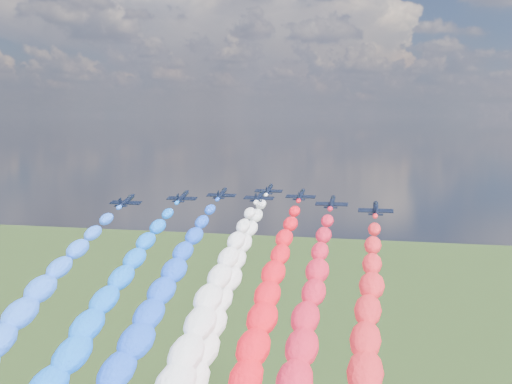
# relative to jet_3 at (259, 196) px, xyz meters

# --- Properties ---
(jet_0) EXTENTS (7.96, 10.89, 4.51)m
(jet_0) POSITION_rel_jet_3_xyz_m (-30.53, -15.65, 0.00)
(jet_0) COLOR black
(trail_0) EXTENTS (7.19, 97.29, 41.00)m
(trail_0) POSITION_rel_jet_3_xyz_m (-30.53, -65.09, -17.85)
(trail_0) COLOR #2A6AFF
(jet_1) EXTENTS (8.01, 10.93, 4.51)m
(jet_1) POSITION_rel_jet_3_xyz_m (-19.53, -5.08, 0.00)
(jet_1) COLOR black
(trail_1) EXTENTS (7.19, 97.29, 41.00)m
(trail_1) POSITION_rel_jet_3_xyz_m (-19.53, -54.52, -17.85)
(trail_1) COLOR #1069F6
(jet_2) EXTENTS (8.07, 10.97, 4.51)m
(jet_2) POSITION_rel_jet_3_xyz_m (-11.17, 3.27, 0.00)
(jet_2) COLOR black
(trail_2) EXTENTS (7.19, 97.29, 41.00)m
(trail_2) POSITION_rel_jet_3_xyz_m (-11.17, -46.17, -17.85)
(trail_2) COLOR blue
(jet_3) EXTENTS (8.48, 11.26, 4.51)m
(jet_3) POSITION_rel_jet_3_xyz_m (0.00, 0.00, 0.00)
(jet_3) COLOR black
(trail_3) EXTENTS (7.19, 97.29, 41.00)m
(trail_3) POSITION_rel_jet_3_xyz_m (0.00, -49.44, -17.85)
(trail_3) COLOR white
(jet_4) EXTENTS (8.02, 10.93, 4.51)m
(jet_4) POSITION_rel_jet_3_xyz_m (-0.45, 15.35, 0.00)
(jet_4) COLOR black
(trail_4) EXTENTS (7.19, 97.29, 41.00)m
(trail_4) POSITION_rel_jet_3_xyz_m (-0.45, -34.10, -17.85)
(trail_4) COLOR white
(jet_5) EXTENTS (8.10, 11.00, 4.51)m
(jet_5) POSITION_rel_jet_3_xyz_m (10.28, 5.02, 0.00)
(jet_5) COLOR black
(trail_5) EXTENTS (7.19, 97.29, 41.00)m
(trail_5) POSITION_rel_jet_3_xyz_m (10.28, -44.43, -17.85)
(trail_5) COLOR #FC1020
(jet_6) EXTENTS (7.92, 10.86, 4.51)m
(jet_6) POSITION_rel_jet_3_xyz_m (19.67, -7.33, 0.00)
(jet_6) COLOR black
(trail_6) EXTENTS (7.19, 97.29, 41.00)m
(trail_6) POSITION_rel_jet_3_xyz_m (19.67, -56.78, -17.85)
(trail_6) COLOR red
(jet_7) EXTENTS (8.18, 11.05, 4.51)m
(jet_7) POSITION_rel_jet_3_xyz_m (30.40, -15.71, 0.00)
(jet_7) COLOR black
(trail_7) EXTENTS (7.19, 97.29, 41.00)m
(trail_7) POSITION_rel_jet_3_xyz_m (30.40, -65.15, -17.85)
(trail_7) COLOR red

